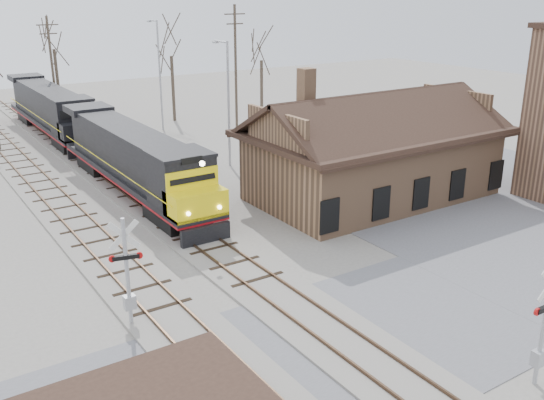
% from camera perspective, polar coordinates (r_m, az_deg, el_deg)
% --- Properties ---
extents(ground, '(140.00, 140.00, 0.00)m').
position_cam_1_polar(ground, '(22.46, 7.01, -13.44)').
color(ground, gray).
rests_on(ground, ground).
extents(road, '(60.00, 9.00, 0.03)m').
position_cam_1_polar(road, '(22.45, 7.01, -13.40)').
color(road, '#5C5C61').
rests_on(road, ground).
extents(track_main, '(3.40, 90.00, 0.24)m').
position_cam_1_polar(track_main, '(33.98, -9.44, -1.75)').
color(track_main, gray).
rests_on(track_main, ground).
extents(track_siding, '(3.40, 90.00, 0.24)m').
position_cam_1_polar(track_siding, '(32.59, -16.67, -3.26)').
color(track_siding, gray).
rests_on(track_siding, ground).
extents(depot, '(15.20, 9.31, 7.90)m').
position_cam_1_polar(depot, '(37.18, 9.46, 3.87)').
color(depot, '#91694B').
rests_on(depot, ground).
extents(locomotive_lead, '(2.88, 19.29, 4.28)m').
position_cam_1_polar(locomotive_lead, '(37.64, -12.70, 3.60)').
color(locomotive_lead, black).
rests_on(locomotive_lead, ground).
extents(locomotive_trailing, '(2.88, 19.29, 4.05)m').
position_cam_1_polar(locomotive_trailing, '(55.98, -20.04, 7.94)').
color(locomotive_trailing, black).
rests_on(locomotive_trailing, ground).
extents(crossbuck_near, '(1.22, 0.32, 4.26)m').
position_cam_1_polar(crossbuck_near, '(21.16, 24.15, -11.09)').
color(crossbuck_near, '#A5A8AD').
rests_on(crossbuck_near, ground).
extents(crossbuck_far, '(1.22, 0.39, 4.35)m').
position_cam_1_polar(crossbuck_far, '(23.15, -13.44, -7.07)').
color(crossbuck_far, '#A5A8AD').
rests_on(crossbuck_far, ground).
extents(streetlight_b, '(0.25, 2.04, 8.78)m').
position_cam_1_polar(streetlight_b, '(43.09, -4.22, 9.60)').
color(streetlight_b, '#A5A8AD').
rests_on(streetlight_b, ground).
extents(streetlight_c, '(0.25, 2.04, 9.61)m').
position_cam_1_polar(streetlight_c, '(55.64, -10.59, 11.94)').
color(streetlight_c, '#A5A8AD').
rests_on(streetlight_c, ground).
extents(utility_pole_b, '(2.00, 0.24, 9.79)m').
position_cam_1_polar(utility_pole_b, '(62.24, -19.98, 11.66)').
color(utility_pole_b, '#382D23').
rests_on(utility_pole_b, ground).
extents(utility_pole_c, '(2.00, 0.24, 10.91)m').
position_cam_1_polar(utility_pole_c, '(54.23, -3.44, 12.40)').
color(utility_pole_c, '#382D23').
rests_on(utility_pole_c, ground).
extents(tree_c, '(4.29, 4.29, 10.51)m').
position_cam_1_polar(tree_c, '(66.14, -19.94, 14.12)').
color(tree_c, '#382D23').
rests_on(tree_c, ground).
extents(tree_d, '(4.11, 4.11, 10.07)m').
position_cam_1_polar(tree_d, '(59.20, -9.51, 14.19)').
color(tree_d, '#382D23').
rests_on(tree_d, ground).
extents(tree_e, '(3.64, 3.64, 8.92)m').
position_cam_1_polar(tree_e, '(61.33, -1.01, 13.83)').
color(tree_e, '#382D23').
rests_on(tree_e, ground).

